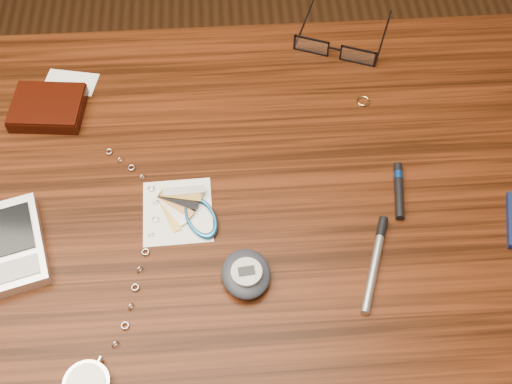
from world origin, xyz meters
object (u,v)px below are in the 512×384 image
wallet_and_card (48,107)px  pedometer (246,274)px  eyeglasses (336,48)px  desk (240,253)px  pda_phone (14,244)px  silver_pen (376,256)px  pocket_watch (90,374)px  notepad_keys (189,213)px

wallet_and_card → pedometer: size_ratio=1.80×
wallet_and_card → eyeglasses: (0.42, 0.09, 0.00)m
desk → pda_phone: 0.30m
desk → silver_pen: 0.21m
pocket_watch → notepad_keys: bearing=62.0°
silver_pen → wallet_and_card: bearing=148.3°
notepad_keys → pda_phone: bearing=-170.5°
pedometer → eyeglasses: bearing=67.2°
desk → pda_phone: (-0.27, -0.03, 0.11)m
pocket_watch → notepad_keys: (0.11, 0.20, -0.00)m
desk → pocket_watch: (-0.17, -0.20, 0.11)m
wallet_and_card → silver_pen: size_ratio=1.01×
pda_phone → silver_pen: bearing=-5.4°
desk → wallet_and_card: bearing=144.0°
pda_phone → notepad_keys: 0.21m
wallet_and_card → pocket_watch: size_ratio=0.37×
wallet_and_card → silver_pen: wallet_and_card is taller
wallet_and_card → pda_phone: 0.22m
silver_pen → notepad_keys: bearing=161.3°
wallet_and_card → pocket_watch: (0.09, -0.38, -0.00)m
desk → pda_phone: pda_phone is taller
eyeglasses → desk: bearing=-119.9°
silver_pen → pda_phone: bearing=174.6°
notepad_keys → silver_pen: (0.23, -0.08, 0.00)m
wallet_and_card → pda_phone: bearing=-94.1°
desk → notepad_keys: 0.12m
eyeglasses → pda_phone: bearing=-144.5°
wallet_and_card → pocket_watch: bearing=-76.9°
pda_phone → silver_pen: (0.44, -0.04, -0.00)m
pocket_watch → desk: bearing=49.4°
notepad_keys → silver_pen: bearing=-18.7°
wallet_and_card → notepad_keys: (0.20, -0.18, -0.01)m
silver_pen → desk: bearing=156.0°
desk → wallet_and_card: 0.34m
pocket_watch → notepad_keys: size_ratio=3.19×
silver_pen → eyeglasses: bearing=90.6°
pda_phone → notepad_keys: (0.21, 0.04, -0.01)m
pocket_watch → pedometer: size_ratio=4.83×
eyeglasses → silver_pen: (0.00, -0.35, -0.01)m
eyeglasses → pda_phone: (-0.43, -0.31, -0.00)m
desk → notepad_keys: size_ratio=9.14×
desk → pedometer: 0.15m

